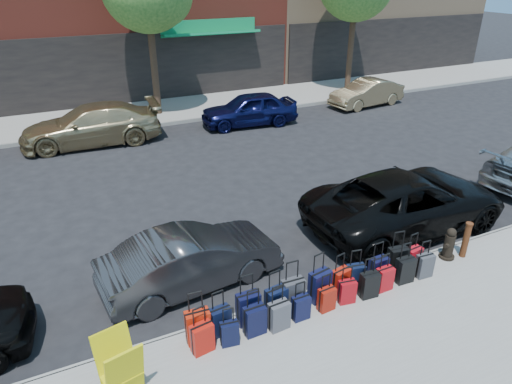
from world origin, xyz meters
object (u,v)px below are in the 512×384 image
car_far_2 (249,109)px  car_far_3 (367,93)px  fire_hydrant (449,244)px  car_far_1 (91,125)px  display_rack (120,367)px  car_near_2 (407,201)px  bollard (466,239)px  suitcase_front_5 (320,286)px  car_near_1 (192,259)px

car_far_2 → car_far_3: 6.48m
fire_hydrant → car_far_2: bearing=67.9°
car_far_1 → car_far_3: bearing=92.9°
display_rack → car_near_2: bearing=4.5°
fire_hydrant → car_far_1: (-6.26, 11.83, 0.25)m
fire_hydrant → car_far_3: size_ratio=0.20×
fire_hydrant → bollard: 0.40m
suitcase_front_5 → car_far_1: (-2.79, 11.81, 0.27)m
bollard → car_near_2: (-0.13, 1.83, 0.15)m
car_near_2 → car_far_1: car_near_2 is taller
suitcase_front_5 → bollard: size_ratio=1.20×
car_near_1 → car_far_2: car_far_2 is taller
car_near_2 → car_far_3: 11.81m
bollard → car_near_1: (-5.93, 1.89, 0.03)m
car_far_3 → bollard: bearing=-34.5°
car_near_1 → car_near_2: (5.80, -0.06, 0.12)m
car_near_1 → car_near_2: car_near_2 is taller
display_rack → car_far_3: car_far_3 is taller
bollard → car_far_1: 13.66m
suitcase_front_5 → bollard: (3.84, -0.14, 0.12)m
car_near_2 → car_far_1: bearing=32.5°
suitcase_front_5 → fire_hydrant: 3.47m
car_far_3 → suitcase_front_5: bearing=-47.5°
bollard → car_far_3: 13.33m
car_far_1 → car_far_2: car_far_1 is taller
fire_hydrant → bollard: (0.37, -0.12, 0.10)m
suitcase_front_5 → bollard: 3.85m
display_rack → car_far_1: size_ratio=0.20×
car_far_2 → suitcase_front_5: bearing=-11.8°
suitcase_front_5 → bollard: bearing=-12.1°
car_near_2 → car_far_3: size_ratio=1.41×
car_near_2 → car_far_3: (6.41, 9.92, -0.12)m
fire_hydrant → car_far_3: bearing=39.0°
car_near_2 → car_far_1: (-6.50, 10.11, -0.00)m
fire_hydrant → bollard: bollard is taller
car_near_1 → car_far_3: size_ratio=1.00×
fire_hydrant → display_rack: size_ratio=0.73×
bollard → fire_hydrant: bearing=162.3°
car_far_2 → car_far_1: bearing=-88.2°
bollard → car_far_2: (-0.19, 11.46, 0.10)m
car_near_2 → car_far_1: size_ratio=1.05×
car_far_1 → car_near_1: bearing=7.8°
suitcase_front_5 → display_rack: (-4.00, -0.57, 0.19)m
suitcase_front_5 → car_near_2: bearing=14.5°
fire_hydrant → car_far_2: car_far_2 is taller
suitcase_front_5 → car_far_3: (10.13, 11.62, 0.15)m
bollard → car_far_3: bearing=61.9°
suitcase_front_5 → car_near_1: car_near_1 is taller
fire_hydrant → car_far_1: car_far_1 is taller
fire_hydrant → bollard: bearing=-38.8°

